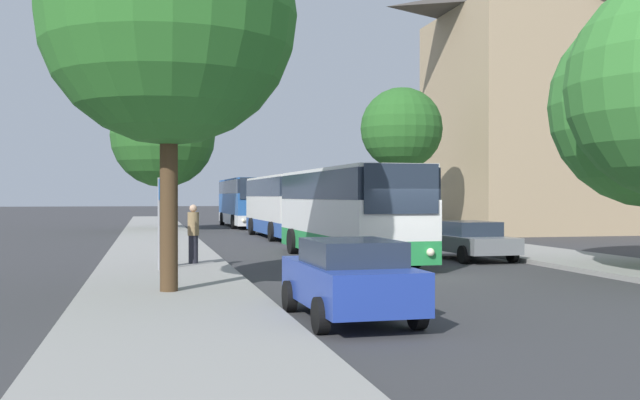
% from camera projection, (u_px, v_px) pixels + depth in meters
% --- Properties ---
extents(ground_plane, '(300.00, 300.00, 0.00)m').
position_uv_depth(ground_plane, '(414.00, 275.00, 21.56)').
color(ground_plane, '#38383A').
rests_on(ground_plane, ground).
extents(sidewalk_left, '(4.00, 120.00, 0.15)m').
position_uv_depth(sidewalk_left, '(167.00, 279.00, 19.98)').
color(sidewalk_left, gray).
rests_on(sidewalk_left, ground_plane).
extents(sidewalk_right, '(4.00, 120.00, 0.15)m').
position_uv_depth(sidewalk_right, '(628.00, 268.00, 23.12)').
color(sidewalk_right, gray).
rests_on(sidewalk_right, ground_plane).
extents(building_right_background, '(20.09, 10.66, 16.91)m').
position_uv_depth(building_right_background, '(596.00, 101.00, 48.24)').
color(building_right_background, tan).
rests_on(building_right_background, ground_plane).
extents(bus_front, '(3.04, 11.12, 3.25)m').
position_uv_depth(bus_front, '(347.00, 211.00, 26.73)').
color(bus_front, '#238942').
rests_on(bus_front, ground_plane).
extents(bus_middle, '(2.94, 11.11, 3.35)m').
position_uv_depth(bus_middle, '(284.00, 205.00, 41.07)').
color(bus_middle, '#2D519E').
rests_on(bus_middle, ground_plane).
extents(bus_rear, '(2.87, 12.06, 3.54)m').
position_uv_depth(bus_rear, '(244.00, 201.00, 55.54)').
color(bus_rear, silver).
rests_on(bus_rear, ground_plane).
extents(parked_car_left_curb, '(1.99, 4.01, 1.49)m').
position_uv_depth(parked_car_left_curb, '(350.00, 278.00, 13.75)').
color(parked_car_left_curb, '#233D9E').
rests_on(parked_car_left_curb, ground_plane).
extents(parked_car_right_near, '(2.18, 4.22, 1.38)m').
position_uv_depth(parked_car_right_near, '(470.00, 240.00, 26.77)').
color(parked_car_right_near, slate).
rests_on(parked_car_right_near, ground_plane).
extents(parked_car_right_far, '(2.05, 4.12, 1.47)m').
position_uv_depth(parked_car_right_far, '(327.00, 219.00, 49.44)').
color(parked_car_right_far, '#236B38').
rests_on(parked_car_right_far, ground_plane).
extents(bus_stop_sign, '(0.08, 0.45, 2.68)m').
position_uv_depth(bus_stop_sign, '(159.00, 213.00, 21.74)').
color(bus_stop_sign, gray).
rests_on(bus_stop_sign, sidewalk_left).
extents(pedestrian_waiting_near, '(0.36, 0.36, 1.87)m').
position_uv_depth(pedestrian_waiting_near, '(193.00, 233.00, 23.72)').
color(pedestrian_waiting_near, '#23232D').
rests_on(pedestrian_waiting_near, sidewalk_left).
extents(pedestrian_waiting_far, '(0.36, 0.36, 1.84)m').
position_uv_depth(pedestrian_waiting_far, '(170.00, 235.00, 22.79)').
color(pedestrian_waiting_far, '#23232D').
rests_on(pedestrian_waiting_far, sidewalk_left).
extents(tree_left_near, '(5.78, 5.78, 9.07)m').
position_uv_depth(tree_left_near, '(169.00, 17.00, 16.78)').
color(tree_left_near, '#47331E').
rests_on(tree_left_near, sidewalk_left).
extents(tree_left_far, '(6.75, 6.75, 9.46)m').
position_uv_depth(tree_left_far, '(163.00, 136.00, 48.68)').
color(tree_left_far, '#513D23').
rests_on(tree_left_far, sidewalk_left).
extents(tree_right_far, '(4.49, 4.49, 8.07)m').
position_uv_depth(tree_right_far, '(402.00, 129.00, 40.82)').
color(tree_right_far, brown).
rests_on(tree_right_far, sidewalk_right).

